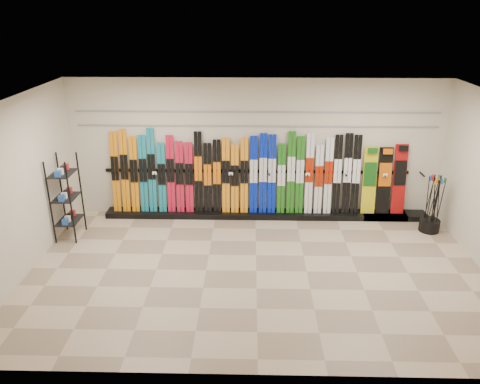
{
  "coord_description": "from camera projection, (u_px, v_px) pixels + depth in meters",
  "views": [
    {
      "loc": [
        -0.12,
        -7.16,
        4.38
      ],
      "look_at": [
        -0.31,
        1.0,
        1.1
      ],
      "focal_mm": 35.0,
      "sensor_mm": 36.0,
      "label": 1
    }
  ],
  "objects": [
    {
      "name": "floor",
      "position": [
        256.0,
        271.0,
        8.27
      ],
      "size": [
        8.0,
        8.0,
        0.0
      ],
      "primitive_type": "plane",
      "color": "gray",
      "rests_on": "ground"
    },
    {
      "name": "accessory_rack",
      "position": [
        66.0,
        198.0,
        9.2
      ],
      "size": [
        0.4,
        0.6,
        1.68
      ],
      "primitive_type": "cube",
      "color": "black",
      "rests_on": "floor"
    },
    {
      "name": "left_wall",
      "position": [
        18.0,
        190.0,
        7.8
      ],
      "size": [
        0.0,
        5.0,
        5.0
      ],
      "primitive_type": "plane",
      "rotation": [
        1.57,
        0.0,
        1.57
      ],
      "color": "beige",
      "rests_on": "floor"
    },
    {
      "name": "ski_poles",
      "position": [
        434.0,
        204.0,
        9.51
      ],
      "size": [
        0.3,
        0.37,
        1.18
      ],
      "color": "black",
      "rests_on": "pole_bin"
    },
    {
      "name": "snowboards",
      "position": [
        384.0,
        180.0,
        10.07
      ],
      "size": [
        0.93,
        0.23,
        1.52
      ],
      "color": "gold",
      "rests_on": "ski_rack_base"
    },
    {
      "name": "pole_bin",
      "position": [
        429.0,
        225.0,
        9.69
      ],
      "size": [
        0.41,
        0.41,
        0.25
      ],
      "primitive_type": "cylinder",
      "color": "black",
      "rests_on": "floor"
    },
    {
      "name": "slatwall_rail_1",
      "position": [
        257.0,
        112.0,
        9.71
      ],
      "size": [
        7.6,
        0.02,
        0.03
      ],
      "primitive_type": "cube",
      "color": "gray",
      "rests_on": "back_wall"
    },
    {
      "name": "ceiling",
      "position": [
        259.0,
        101.0,
        7.15
      ],
      "size": [
        8.0,
        8.0,
        0.0
      ],
      "primitive_type": "plane",
      "rotation": [
        3.14,
        0.0,
        0.0
      ],
      "color": "silver",
      "rests_on": "back_wall"
    },
    {
      "name": "ski_rack_base",
      "position": [
        266.0,
        214.0,
        10.36
      ],
      "size": [
        8.0,
        0.4,
        0.12
      ],
      "primitive_type": "cube",
      "color": "black",
      "rests_on": "floor"
    },
    {
      "name": "skis",
      "position": [
        235.0,
        175.0,
        10.08
      ],
      "size": [
        5.37,
        0.23,
        1.84
      ],
      "color": "orange",
      "rests_on": "ski_rack_base"
    },
    {
      "name": "slatwall_rail_0",
      "position": [
        257.0,
        126.0,
        9.82
      ],
      "size": [
        7.6,
        0.02,
        0.03
      ],
      "primitive_type": "cube",
      "color": "gray",
      "rests_on": "back_wall"
    },
    {
      "name": "back_wall",
      "position": [
        256.0,
        149.0,
        10.03
      ],
      "size": [
        8.0,
        0.0,
        8.0
      ],
      "primitive_type": "plane",
      "rotation": [
        1.57,
        0.0,
        0.0
      ],
      "color": "beige",
      "rests_on": "floor"
    }
  ]
}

